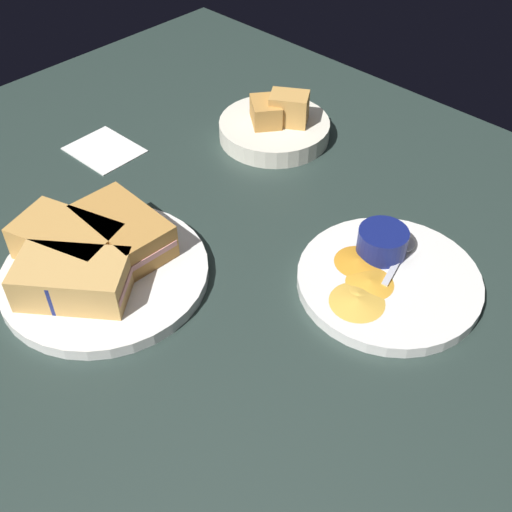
# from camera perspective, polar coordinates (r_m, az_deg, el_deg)

# --- Properties ---
(ground_plane) EXTENTS (1.10, 1.10, 0.03)m
(ground_plane) POSITION_cam_1_polar(r_m,az_deg,el_deg) (0.89, -6.67, 1.47)
(ground_plane) COLOR #283833
(plate_sandwich_main) EXTENTS (0.26, 0.26, 0.02)m
(plate_sandwich_main) POSITION_cam_1_polar(r_m,az_deg,el_deg) (0.82, -13.58, -1.44)
(plate_sandwich_main) COLOR white
(plate_sandwich_main) RESTS_ON ground_plane
(sandwich_half_near) EXTENTS (0.14, 0.08, 0.05)m
(sandwich_half_near) POSITION_cam_1_polar(r_m,az_deg,el_deg) (0.83, -11.85, 2.25)
(sandwich_half_near) COLOR #C68C42
(sandwich_half_near) RESTS_ON plate_sandwich_main
(sandwich_half_far) EXTENTS (0.15, 0.11, 0.05)m
(sandwich_half_far) POSITION_cam_1_polar(r_m,az_deg,el_deg) (0.83, -16.59, 1.28)
(sandwich_half_far) COLOR tan
(sandwich_half_far) RESTS_ON plate_sandwich_main
(sandwich_half_extra) EXTENTS (0.15, 0.14, 0.05)m
(sandwich_half_extra) POSITION_cam_1_polar(r_m,az_deg,el_deg) (0.78, -16.17, -2.01)
(sandwich_half_extra) COLOR tan
(sandwich_half_extra) RESTS_ON plate_sandwich_main
(ramekin_dark_sauce) EXTENTS (0.07, 0.07, 0.04)m
(ramekin_dark_sauce) POSITION_cam_1_polar(r_m,az_deg,el_deg) (0.78, -17.05, -2.22)
(ramekin_dark_sauce) COLOR navy
(ramekin_dark_sauce) RESTS_ON plate_sandwich_main
(spoon_by_dark_ramekin) EXTENTS (0.03, 0.10, 0.01)m
(spoon_by_dark_ramekin) POSITION_cam_1_polar(r_m,az_deg,el_deg) (0.82, -13.93, -0.89)
(spoon_by_dark_ramekin) COLOR silver
(spoon_by_dark_ramekin) RESTS_ON plate_sandwich_main
(plate_chips_companion) EXTENTS (0.23, 0.23, 0.02)m
(plate_chips_companion) POSITION_cam_1_polar(r_m,az_deg,el_deg) (0.81, 11.85, -2.21)
(plate_chips_companion) COLOR white
(plate_chips_companion) RESTS_ON ground_plane
(ramekin_light_gravy) EXTENTS (0.06, 0.06, 0.04)m
(ramekin_light_gravy) POSITION_cam_1_polar(r_m,az_deg,el_deg) (0.82, 11.31, 1.33)
(ramekin_light_gravy) COLOR navy
(ramekin_light_gravy) RESTS_ON plate_chips_companion
(spoon_by_gravy_ramekin) EXTENTS (0.04, 0.10, 0.01)m
(spoon_by_gravy_ramekin) POSITION_cam_1_polar(r_m,az_deg,el_deg) (0.84, 13.07, 0.46)
(spoon_by_gravy_ramekin) COLOR silver
(spoon_by_gravy_ramekin) RESTS_ON plate_chips_companion
(plantain_chip_scatter) EXTENTS (0.12, 0.14, 0.01)m
(plantain_chip_scatter) POSITION_cam_1_polar(r_m,az_deg,el_deg) (0.78, 9.42, -2.47)
(plantain_chip_scatter) COLOR gold
(plantain_chip_scatter) RESTS_ON plate_chips_companion
(bread_basket_rear) EXTENTS (0.18, 0.18, 0.08)m
(bread_basket_rear) POSITION_cam_1_polar(r_m,az_deg,el_deg) (1.05, 1.73, 11.62)
(bread_basket_rear) COLOR silver
(bread_basket_rear) RESTS_ON ground_plane
(paper_napkin_folded) EXTENTS (0.11, 0.09, 0.00)m
(paper_napkin_folded) POSITION_cam_1_polar(r_m,az_deg,el_deg) (1.06, -13.48, 9.31)
(paper_napkin_folded) COLOR white
(paper_napkin_folded) RESTS_ON ground_plane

